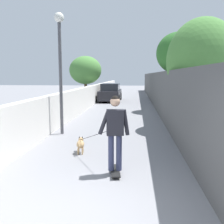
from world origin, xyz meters
TOP-DOWN VIEW (x-y plane):
  - ground_plane at (14.00, 0.00)m, footprint 80.00×80.00m
  - wall_left at (12.00, 2.42)m, footprint 48.00×0.30m
  - fence_right at (12.00, -2.42)m, footprint 48.00×0.30m
  - tree_right_near at (13.00, -3.50)m, footprint 2.66×2.66m
  - tree_left_mid at (19.00, 3.45)m, footprint 2.78×2.78m
  - tree_right_far at (7.50, -3.63)m, footprint 2.91×2.91m
  - lamp_post at (6.03, 1.87)m, footprint 0.36×0.36m
  - skateboard at (2.15, -0.49)m, footprint 0.82×0.31m
  - person_skateboarder at (2.15, -0.49)m, footprint 0.27×0.72m
  - dog at (3.64, 0.63)m, footprint 1.79×1.26m
  - car_near at (19.11, 1.27)m, footprint 4.39×1.80m

SIDE VIEW (x-z plane):
  - ground_plane at x=14.00m, z-range 0.00..0.00m
  - skateboard at x=2.15m, z-range 0.03..0.11m
  - dog at x=3.64m, z-range -0.25..0.80m
  - car_near at x=19.11m, z-range -0.05..1.49m
  - wall_left at x=12.00m, z-range 0.00..1.46m
  - person_skateboarder at x=2.15m, z-range 0.23..1.94m
  - fence_right at x=12.00m, z-range 0.00..2.43m
  - tree_left_mid at x=19.00m, z-range 0.73..4.63m
  - tree_right_far at x=7.50m, z-range 0.53..5.08m
  - lamp_post at x=6.03m, z-range 0.81..5.31m
  - tree_right_near at x=13.00m, z-range 1.14..6.00m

